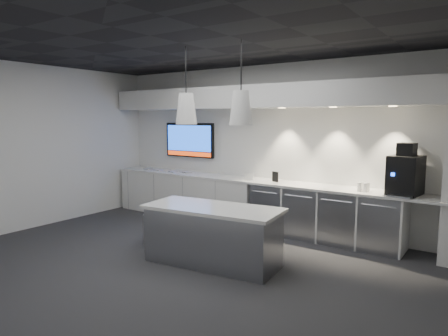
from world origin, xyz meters
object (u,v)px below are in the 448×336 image
Objects in this scene: wall_tv at (190,140)px; bin at (154,229)px; island at (213,235)px; coffee_machine at (405,173)px.

bin is (0.96, -2.06, -1.31)m from wall_tv.
island is 2.61× the size of coffee_machine.
bin is at bearing -143.73° from coffee_machine.
coffee_machine is (4.32, -0.25, -0.35)m from wall_tv.
wall_tv is 1.64× the size of coffee_machine.
wall_tv reaches higher than bin.
bin is at bearing -65.05° from wall_tv.
coffee_machine is at bearing -3.27° from wall_tv.
island is 1.30m from bin.
bin is 0.64× the size of coffee_machine.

